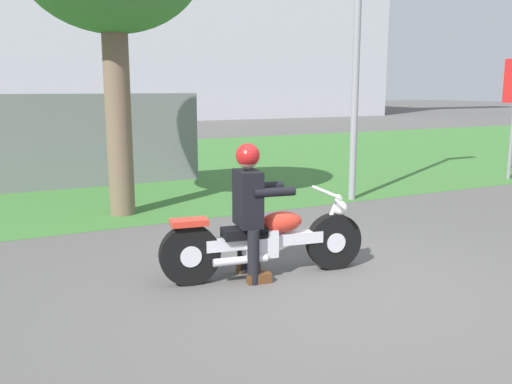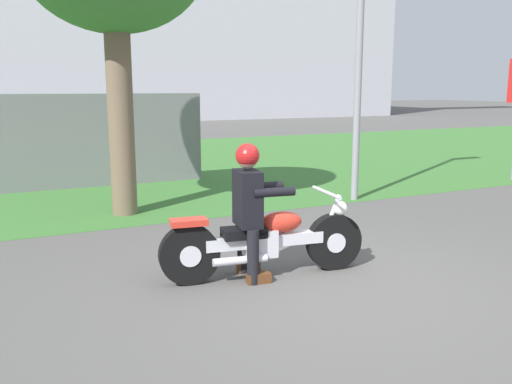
# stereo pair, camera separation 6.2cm
# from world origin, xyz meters

# --- Properties ---
(ground) EXTENTS (120.00, 120.00, 0.00)m
(ground) POSITION_xyz_m (0.00, 0.00, 0.00)
(ground) COLOR #565451
(grass_verge) EXTENTS (60.00, 12.00, 0.01)m
(grass_verge) POSITION_xyz_m (0.00, 9.28, 0.00)
(grass_verge) COLOR #3D7533
(grass_verge) RESTS_ON ground
(motorcycle_lead) EXTENTS (2.15, 0.67, 0.86)m
(motorcycle_lead) POSITION_xyz_m (-0.46, 0.66, 0.38)
(motorcycle_lead) COLOR black
(motorcycle_lead) RESTS_ON ground
(rider_lead) EXTENTS (0.59, 0.51, 1.38)m
(rider_lead) POSITION_xyz_m (-0.63, 0.69, 0.80)
(rider_lead) COLOR black
(rider_lead) RESTS_ON ground
(fence_segment) EXTENTS (7.00, 0.06, 1.80)m
(fence_segment) POSITION_xyz_m (-2.41, 6.73, 0.90)
(fence_segment) COLOR slate
(fence_segment) RESTS_ON ground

